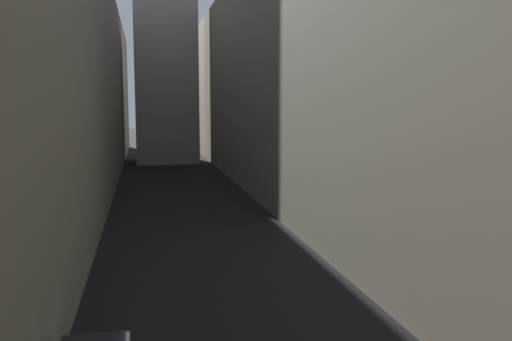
% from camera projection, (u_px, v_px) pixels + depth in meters
% --- Properties ---
extents(ground_plane, '(264.00, 264.00, 0.00)m').
position_uv_depth(ground_plane, '(184.00, 201.00, 42.09)').
color(ground_plane, black).
extents(building_block_left, '(11.03, 108.00, 18.35)m').
position_uv_depth(building_block_left, '(34.00, 82.00, 40.68)').
color(building_block_left, gray).
rests_on(building_block_left, ground).
extents(building_block_right, '(12.66, 108.00, 19.48)m').
position_uv_depth(building_block_right, '(321.00, 78.00, 45.25)').
color(building_block_right, gray).
rests_on(building_block_right, ground).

